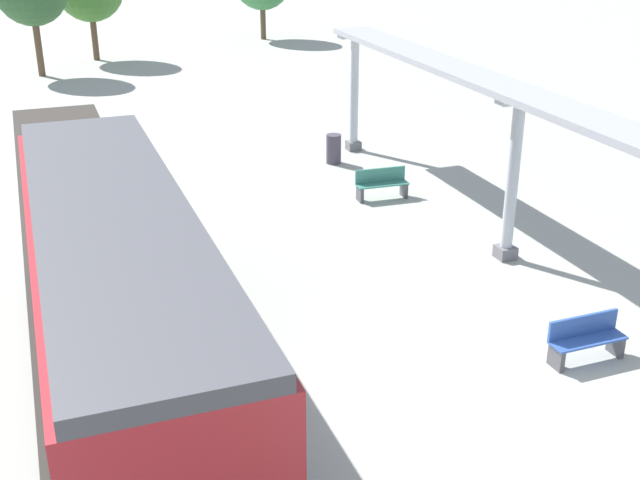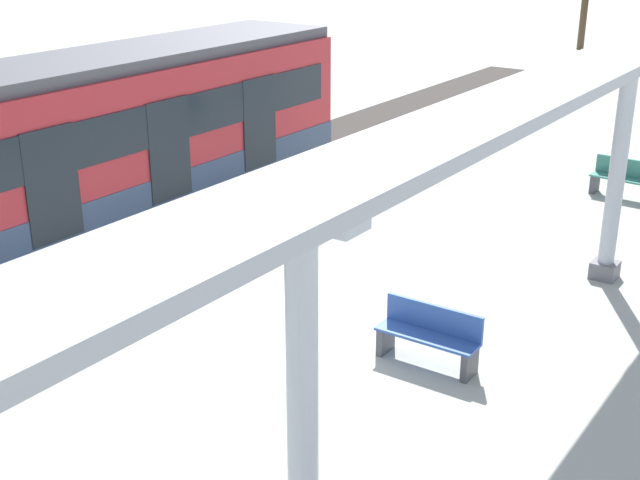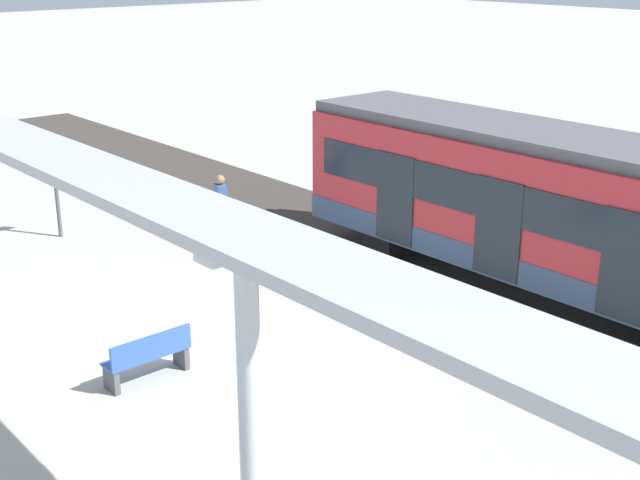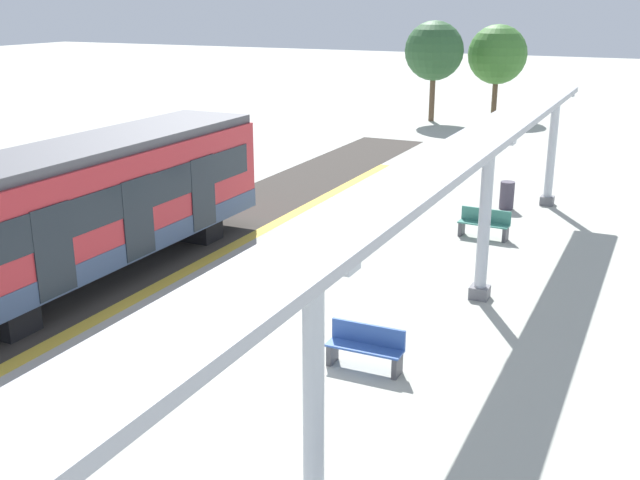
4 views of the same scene
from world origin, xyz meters
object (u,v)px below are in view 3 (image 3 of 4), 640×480
at_px(canopy_pillar_third, 250,399).
at_px(platform_info_sign, 56,186).
at_px(passenger_waiting_near_edge, 221,201).
at_px(train_near_carriage, 538,210).
at_px(bench_far_end, 149,356).

relative_size(canopy_pillar_third, platform_info_sign, 1.76).
bearing_deg(canopy_pillar_third, platform_info_sign, -104.45).
relative_size(platform_info_sign, passenger_waiting_near_edge, 1.26).
xyz_separation_m(train_near_carriage, bench_far_end, (8.10, -1.85, -1.38)).
relative_size(train_near_carriage, canopy_pillar_third, 2.92).
height_order(bench_far_end, platform_info_sign, platform_info_sign).
xyz_separation_m(bench_far_end, passenger_waiting_near_edge, (-4.92, -5.03, 0.65)).
distance_m(bench_far_end, platform_info_sign, 8.47).
bearing_deg(platform_info_sign, passenger_waiting_near_edge, 131.81).
distance_m(train_near_carriage, platform_info_sign, 11.66).
height_order(canopy_pillar_third, bench_far_end, canopy_pillar_third).
relative_size(bench_far_end, passenger_waiting_near_edge, 0.86).
height_order(bench_far_end, passenger_waiting_near_edge, passenger_waiting_near_edge).
relative_size(train_near_carriage, platform_info_sign, 5.15).
distance_m(platform_info_sign, passenger_waiting_near_edge, 4.20).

